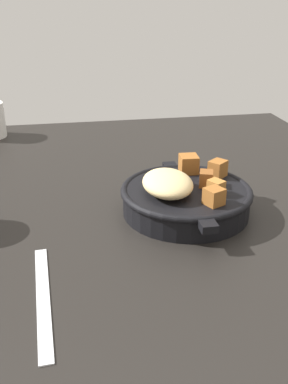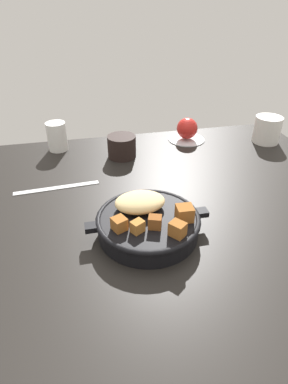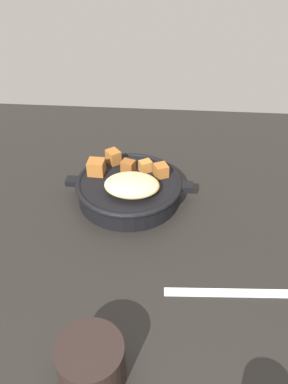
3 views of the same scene
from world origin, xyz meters
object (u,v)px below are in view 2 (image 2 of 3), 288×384
at_px(butter_knife, 57,188).
at_px(ceramic_mug_white, 267,130).
at_px(coffee_mug_dark, 121,147).
at_px(white_creamer_pitcher, 57,136).
at_px(cast_iron_skillet, 148,222).
at_px(red_apple, 187,128).

xyz_separation_m(butter_knife, ceramic_mug_white, (0.69, 0.16, 0.04)).
xyz_separation_m(butter_knife, coffee_mug_dark, (0.19, 0.15, 0.03)).
bearing_deg(butter_knife, white_creamer_pitcher, 85.39).
bearing_deg(white_creamer_pitcher, cast_iron_skillet, -68.44).
height_order(butter_knife, coffee_mug_dark, coffee_mug_dark).
distance_m(cast_iron_skillet, white_creamer_pitcher, 0.51).
bearing_deg(red_apple, coffee_mug_dark, -161.44).
bearing_deg(white_creamer_pitcher, coffee_mug_dark, -26.53).
bearing_deg(butter_knife, ceramic_mug_white, 9.23).
bearing_deg(white_creamer_pitcher, red_apple, -1.84).
bearing_deg(coffee_mug_dark, butter_knife, -142.48).
xyz_separation_m(coffee_mug_dark, white_creamer_pitcher, (-0.19, 0.09, 0.01)).
distance_m(cast_iron_skillet, coffee_mug_dark, 0.38).
distance_m(ceramic_mug_white, white_creamer_pitcher, 0.69).
distance_m(butter_knife, ceramic_mug_white, 0.71).
xyz_separation_m(red_apple, butter_knife, (-0.44, -0.23, -0.04)).
distance_m(coffee_mug_dark, white_creamer_pitcher, 0.21).
distance_m(red_apple, white_creamer_pitcher, 0.43).
relative_size(red_apple, butter_knife, 0.32).
height_order(cast_iron_skillet, white_creamer_pitcher, white_creamer_pitcher).
bearing_deg(cast_iron_skillet, white_creamer_pitcher, 111.56).
bearing_deg(cast_iron_skillet, butter_knife, 129.95).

